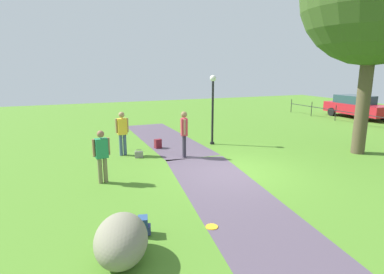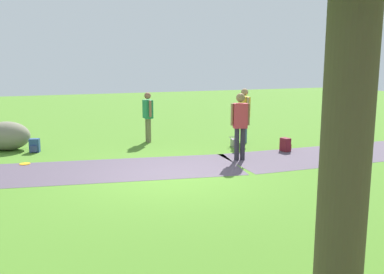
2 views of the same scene
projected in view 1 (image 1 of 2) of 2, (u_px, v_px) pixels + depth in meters
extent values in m
plane|color=#4C7F26|center=(234.00, 171.00, 10.75)|extent=(48.00, 48.00, 0.00)
cube|color=#514554|center=(164.00, 138.00, 15.94)|extent=(8.00, 2.32, 0.01)
cube|color=#514554|center=(232.00, 198.00, 8.55)|extent=(8.25, 3.45, 0.01)
cylinder|color=brown|center=(363.00, 101.00, 12.62)|extent=(0.52, 0.52, 4.34)
cylinder|color=black|center=(212.00, 143.00, 14.60)|extent=(0.20, 0.20, 0.10)
cylinder|color=black|center=(213.00, 113.00, 14.30)|extent=(0.10, 0.10, 2.86)
sphere|color=white|center=(213.00, 78.00, 13.97)|extent=(0.28, 0.28, 0.28)
ellipsoid|color=gray|center=(121.00, 240.00, 5.65)|extent=(1.59, 1.30, 0.86)
cylinder|color=#3E5171|center=(125.00, 145.00, 12.69)|extent=(0.13, 0.13, 0.86)
cylinder|color=#3E5171|center=(121.00, 145.00, 12.62)|extent=(0.13, 0.13, 0.86)
cube|color=yellow|center=(122.00, 126.00, 12.50)|extent=(0.26, 0.37, 0.64)
cylinder|color=#A27B55|center=(127.00, 125.00, 12.58)|extent=(0.08, 0.08, 0.57)
cylinder|color=#A27B55|center=(116.00, 126.00, 12.39)|extent=(0.08, 0.08, 0.57)
sphere|color=#A27B55|center=(121.00, 115.00, 12.40)|extent=(0.23, 0.23, 0.23)
cylinder|color=#2C2834|center=(184.00, 147.00, 12.30)|extent=(0.13, 0.13, 0.88)
cylinder|color=#2C2834|center=(184.00, 146.00, 12.45)|extent=(0.13, 0.13, 0.88)
cube|color=#B83541|center=(184.00, 127.00, 12.21)|extent=(0.41, 0.32, 0.66)
cylinder|color=olive|center=(185.00, 127.00, 11.99)|extent=(0.08, 0.08, 0.59)
cylinder|color=olive|center=(183.00, 125.00, 12.42)|extent=(0.08, 0.08, 0.59)
sphere|color=olive|center=(184.00, 115.00, 12.11)|extent=(0.24, 0.24, 0.24)
cylinder|color=olive|center=(105.00, 170.00, 9.65)|extent=(0.13, 0.13, 0.79)
cylinder|color=olive|center=(100.00, 171.00, 9.58)|extent=(0.13, 0.13, 0.79)
cube|color=#23814F|center=(101.00, 148.00, 9.47)|extent=(0.28, 0.39, 0.59)
cylinder|color=#8C5E45|center=(109.00, 146.00, 9.56)|extent=(0.08, 0.08, 0.53)
cylinder|color=#8C5E45|center=(94.00, 148.00, 9.35)|extent=(0.08, 0.08, 0.53)
sphere|color=#8C5E45|center=(100.00, 134.00, 9.37)|extent=(0.21, 0.21, 0.21)
cube|color=gray|center=(139.00, 155.00, 12.37)|extent=(0.17, 0.34, 0.24)
torus|color=gray|center=(139.00, 150.00, 12.33)|extent=(0.31, 0.31, 0.02)
cube|color=navy|center=(143.00, 226.00, 6.62)|extent=(0.32, 0.26, 0.40)
cube|color=navy|center=(149.00, 229.00, 6.65)|extent=(0.20, 0.11, 0.18)
cube|color=maroon|center=(158.00, 144.00, 13.82)|extent=(0.26, 0.32, 0.40)
cube|color=maroon|center=(157.00, 145.00, 13.94)|extent=(0.10, 0.20, 0.18)
cylinder|color=#F4AC1C|center=(212.00, 227.00, 6.98)|extent=(0.28, 0.28, 0.02)
cylinder|color=black|center=(291.00, 106.00, 24.87)|extent=(0.05, 0.05, 1.05)
cylinder|color=black|center=(312.00, 109.00, 22.89)|extent=(0.05, 0.05, 1.05)
cylinder|color=black|center=(336.00, 113.00, 20.90)|extent=(0.05, 0.05, 1.05)
cylinder|color=black|center=(365.00, 118.00, 18.92)|extent=(0.05, 0.05, 1.05)
cube|color=#B31A27|center=(357.00, 109.00, 22.15)|extent=(4.49, 1.85, 0.70)
cube|color=#243D45|center=(355.00, 99.00, 22.26)|extent=(2.35, 1.68, 0.56)
cylinder|color=black|center=(383.00, 116.00, 21.29)|extent=(0.60, 0.17, 0.60)
cylinder|color=black|center=(364.00, 117.00, 20.65)|extent=(0.60, 0.17, 0.60)
cylinder|color=black|center=(350.00, 111.00, 23.81)|extent=(0.60, 0.17, 0.60)
cylinder|color=black|center=(331.00, 112.00, 23.16)|extent=(0.60, 0.17, 0.60)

